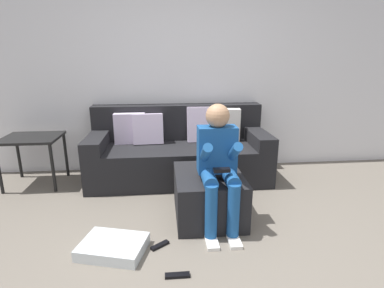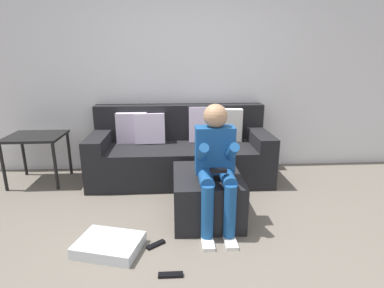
{
  "view_description": "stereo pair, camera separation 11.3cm",
  "coord_description": "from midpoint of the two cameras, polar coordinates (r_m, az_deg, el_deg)",
  "views": [
    {
      "loc": [
        -0.34,
        -1.88,
        1.49
      ],
      "look_at": [
        -0.03,
        1.24,
        0.59
      ],
      "focal_mm": 28.35,
      "sensor_mm": 36.0,
      "label": 1
    },
    {
      "loc": [
        -0.23,
        -1.88,
        1.49
      ],
      "look_at": [
        -0.03,
        1.24,
        0.59
      ],
      "focal_mm": 28.35,
      "sensor_mm": 36.0,
      "label": 2
    }
  ],
  "objects": [
    {
      "name": "ground_plane",
      "position": [
        2.42,
        4.15,
        -22.11
      ],
      "size": [
        8.22,
        8.22,
        0.0
      ],
      "primitive_type": "plane",
      "color": "#6B6359"
    },
    {
      "name": "wall_back",
      "position": [
        4.1,
        0.32,
        13.39
      ],
      "size": [
        6.32,
        0.1,
        2.6
      ],
      "primitive_type": "cube",
      "color": "silver",
      "rests_on": "ground_plane"
    },
    {
      "name": "couch_sectional",
      "position": [
        3.84,
        -1.33,
        -1.33
      ],
      "size": [
        2.19,
        0.88,
        0.89
      ],
      "color": "black",
      "rests_on": "ground_plane"
    },
    {
      "name": "ottoman",
      "position": [
        2.95,
        3.88,
        -9.59
      ],
      "size": [
        0.63,
        0.76,
        0.43
      ],
      "primitive_type": "cube",
      "color": "black",
      "rests_on": "ground_plane"
    },
    {
      "name": "person_seated",
      "position": [
        2.63,
        5.75,
        -3.24
      ],
      "size": [
        0.34,
        0.59,
        1.11
      ],
      "color": "#194C8C",
      "rests_on": "ground_plane"
    },
    {
      "name": "storage_bin",
      "position": [
        2.62,
        -14.07,
        -17.94
      ],
      "size": [
        0.58,
        0.49,
        0.09
      ],
      "primitive_type": "cube",
      "rotation": [
        0.0,
        0.0,
        -0.28
      ],
      "color": "silver",
      "rests_on": "ground_plane"
    },
    {
      "name": "side_table",
      "position": [
        4.06,
        -26.61,
        0.39
      ],
      "size": [
        0.64,
        0.55,
        0.59
      ],
      "color": "black",
      "rests_on": "ground_plane"
    },
    {
      "name": "remote_near_ottoman",
      "position": [
        2.33,
        -2.54,
        -23.4
      ],
      "size": [
        0.18,
        0.05,
        0.02
      ],
      "primitive_type": "cube",
      "rotation": [
        0.0,
        0.0,
        -0.01
      ],
      "color": "black",
      "rests_on": "ground_plane"
    },
    {
      "name": "remote_by_storage_bin",
      "position": [
        2.63,
        -5.55,
        -18.33
      ],
      "size": [
        0.16,
        0.13,
        0.02
      ],
      "primitive_type": "cube",
      "rotation": [
        0.0,
        0.0,
        0.63
      ],
      "color": "black",
      "rests_on": "ground_plane"
    }
  ]
}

